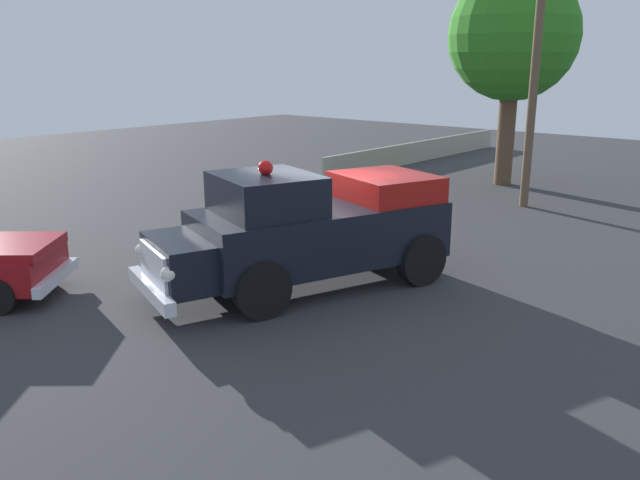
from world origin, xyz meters
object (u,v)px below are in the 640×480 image
Objects in this scene: lawn_chair_by_car at (308,211)px; oak_tree_left at (513,37)px; utility_pole at (534,80)px; vintage_fire_truck at (310,228)px.

lawn_chair_by_car is 0.14× the size of oak_tree_left.
oak_tree_left reaches higher than utility_pole.
vintage_fire_truck is 6.21× the size of lawn_chair_by_car.
lawn_chair_by_car is at bearing 42.17° from vintage_fire_truck.
utility_pole reaches higher than vintage_fire_truck.
oak_tree_left is 1.02× the size of utility_pole.
oak_tree_left is 3.98m from utility_pole.
lawn_chair_by_car is 0.14× the size of utility_pole.
oak_tree_left reaches higher than vintage_fire_truck.
vintage_fire_truck is 4.12m from lawn_chair_by_car.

